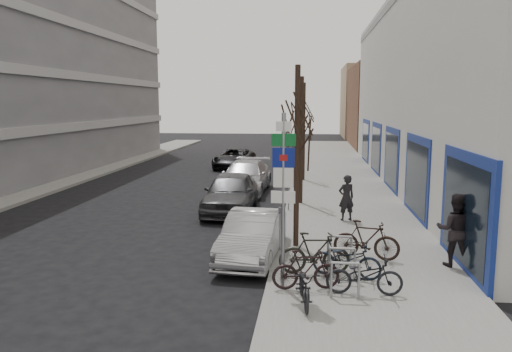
% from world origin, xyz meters
% --- Properties ---
extents(ground, '(120.00, 120.00, 0.00)m').
position_xyz_m(ground, '(0.00, 0.00, 0.00)').
color(ground, black).
rests_on(ground, ground).
extents(sidewalk_east, '(5.00, 70.00, 0.15)m').
position_xyz_m(sidewalk_east, '(4.50, 10.00, 0.07)').
color(sidewalk_east, slate).
rests_on(sidewalk_east, ground).
extents(sidewalk_west, '(3.00, 70.00, 0.15)m').
position_xyz_m(sidewalk_west, '(-11.00, 10.00, 0.07)').
color(sidewalk_west, slate).
rests_on(sidewalk_west, ground).
extents(brick_building_far, '(12.00, 14.00, 8.00)m').
position_xyz_m(brick_building_far, '(13.00, 40.00, 4.00)').
color(brick_building_far, brown).
rests_on(brick_building_far, ground).
extents(tan_building_far, '(13.00, 12.00, 9.00)m').
position_xyz_m(tan_building_far, '(13.50, 55.00, 4.50)').
color(tan_building_far, '#937A5B').
rests_on(tan_building_far, ground).
extents(highway_sign_pole, '(0.55, 0.10, 4.20)m').
position_xyz_m(highway_sign_pole, '(2.40, -0.01, 2.46)').
color(highway_sign_pole, gray).
rests_on(highway_sign_pole, ground).
extents(bike_rack, '(0.66, 2.26, 0.83)m').
position_xyz_m(bike_rack, '(3.80, 0.60, 0.66)').
color(bike_rack, gray).
rests_on(bike_rack, sidewalk_east).
extents(tree_near, '(1.80, 1.80, 5.50)m').
position_xyz_m(tree_near, '(2.60, 3.50, 4.10)').
color(tree_near, black).
rests_on(tree_near, ground).
extents(tree_mid, '(1.80, 1.80, 5.50)m').
position_xyz_m(tree_mid, '(2.60, 10.00, 4.10)').
color(tree_mid, black).
rests_on(tree_mid, ground).
extents(tree_far, '(1.80, 1.80, 5.50)m').
position_xyz_m(tree_far, '(2.60, 16.50, 4.10)').
color(tree_far, black).
rests_on(tree_far, ground).
extents(meter_front, '(0.10, 0.08, 1.27)m').
position_xyz_m(meter_front, '(2.15, 3.00, 0.92)').
color(meter_front, gray).
rests_on(meter_front, sidewalk_east).
extents(meter_mid, '(0.10, 0.08, 1.27)m').
position_xyz_m(meter_mid, '(2.15, 8.50, 0.92)').
color(meter_mid, gray).
rests_on(meter_mid, sidewalk_east).
extents(meter_back, '(0.10, 0.08, 1.27)m').
position_xyz_m(meter_back, '(2.15, 14.00, 0.92)').
color(meter_back, gray).
rests_on(meter_back, sidewalk_east).
extents(bike_near_left, '(0.65, 1.57, 0.93)m').
position_xyz_m(bike_near_left, '(2.92, -0.93, 0.62)').
color(bike_near_left, black).
rests_on(bike_near_left, sidewalk_east).
extents(bike_near_right, '(1.64, 0.72, 0.96)m').
position_xyz_m(bike_near_right, '(2.94, -0.07, 0.63)').
color(bike_near_right, black).
rests_on(bike_near_right, sidewalk_east).
extents(bike_mid_curb, '(1.81, 1.00, 1.06)m').
position_xyz_m(bike_mid_curb, '(3.93, 0.88, 0.68)').
color(bike_mid_curb, black).
rests_on(bike_mid_curb, sidewalk_east).
extents(bike_mid_inner, '(1.85, 0.72, 1.10)m').
position_xyz_m(bike_mid_inner, '(3.14, 1.02, 0.70)').
color(bike_mid_inner, black).
rests_on(bike_mid_inner, sidewalk_east).
extents(bike_far_curb, '(1.71, 0.53, 1.04)m').
position_xyz_m(bike_far_curb, '(4.24, -0.23, 0.67)').
color(bike_far_curb, black).
rests_on(bike_far_curb, sidewalk_east).
extents(bike_far_inner, '(1.90, 0.94, 1.11)m').
position_xyz_m(bike_far_inner, '(4.56, 2.38, 0.70)').
color(bike_far_inner, black).
rests_on(bike_far_inner, sidewalk_east).
extents(parked_car_front, '(1.73, 4.18, 1.34)m').
position_xyz_m(parked_car_front, '(1.40, 2.52, 0.67)').
color(parked_car_front, '#A8A9AD').
rests_on(parked_car_front, ground).
extents(parked_car_mid, '(1.95, 4.78, 1.62)m').
position_xyz_m(parked_car_mid, '(-0.20, 8.49, 0.81)').
color(parked_car_mid, '#444549').
rests_on(parked_car_mid, ground).
extents(parked_car_back, '(2.37, 5.43, 1.55)m').
position_xyz_m(parked_car_back, '(-0.20, 13.04, 0.78)').
color(parked_car_back, '#9E9DA2').
rests_on(parked_car_back, ground).
extents(lane_car, '(2.63, 4.95, 1.32)m').
position_xyz_m(lane_car, '(-2.19, 22.27, 0.66)').
color(lane_car, black).
rests_on(lane_car, ground).
extents(pedestrian_near, '(0.72, 0.60, 1.68)m').
position_xyz_m(pedestrian_near, '(4.32, 6.96, 0.99)').
color(pedestrian_near, black).
rests_on(pedestrian_near, sidewalk_east).
extents(pedestrian_far, '(0.82, 0.65, 1.97)m').
position_xyz_m(pedestrian_far, '(6.80, 2.06, 1.13)').
color(pedestrian_far, black).
rests_on(pedestrian_far, sidewalk_east).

